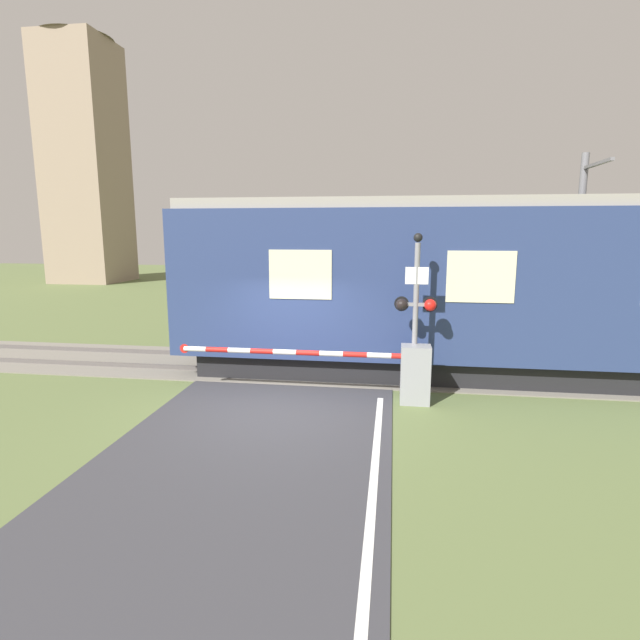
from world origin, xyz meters
TOP-DOWN VIEW (x-y plane):
  - ground_plane at (0.00, 0.00)m, footprint 80.00×80.00m
  - track_bed at (0.00, 3.20)m, footprint 36.00×3.20m
  - train at (4.07, 3.20)m, footprint 14.03×3.06m
  - crossing_barrier at (2.36, 0.86)m, footprint 5.36×0.44m
  - signal_post at (2.72, 1.05)m, footprint 0.87×0.26m
  - catenary_pole at (7.33, 5.73)m, footprint 0.20×1.90m
  - distant_building at (-18.54, 23.20)m, footprint 4.78×4.78m

SIDE VIEW (x-z plane):
  - ground_plane at x=0.00m, z-range 0.00..0.00m
  - track_bed at x=0.00m, z-range -0.04..0.09m
  - crossing_barrier at x=2.36m, z-range 0.06..1.28m
  - signal_post at x=2.72m, z-range 0.24..3.71m
  - train at x=4.07m, z-range 0.05..4.29m
  - catenary_pole at x=7.33m, z-range 0.14..5.74m
  - distant_building at x=-18.54m, z-range 0.08..16.68m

